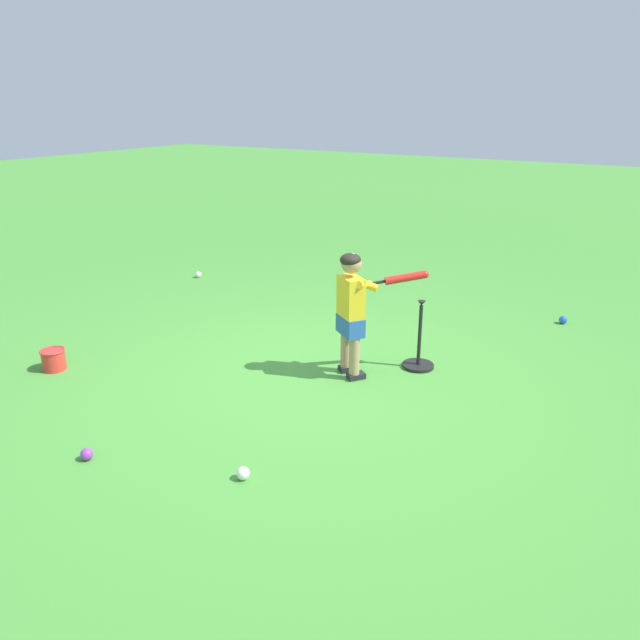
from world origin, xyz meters
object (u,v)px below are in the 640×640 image
toy_bucket (54,359)px  batting_tee (418,356)px  child_batter (354,303)px  play_ball_center_lawn (563,320)px  play_ball_midfield (87,454)px  play_ball_by_bucket (243,473)px  play_ball_near_batter (198,274)px

toy_bucket → batting_tee: bearing=-57.6°
child_batter → play_ball_center_lawn: size_ratio=12.61×
play_ball_midfield → play_ball_by_bucket: play_ball_by_bucket is taller
batting_tee → play_ball_near_batter: bearing=72.2°
play_ball_midfield → play_ball_near_batter: (3.71, 2.35, -0.00)m
child_batter → toy_bucket: (-1.28, 2.30, -0.55)m
child_batter → play_ball_center_lawn: (2.29, -1.28, -0.61)m
child_batter → play_ball_near_batter: bearing=63.4°
play_ball_center_lawn → play_ball_by_bucket: same height
play_ball_near_batter → play_ball_by_bucket: (-3.34, -3.38, 0.00)m
play_ball_near_batter → play_ball_by_bucket: 4.75m
play_ball_midfield → play_ball_center_lawn: play_ball_center_lawn is taller
play_ball_near_batter → play_ball_center_lawn: (0.68, -4.50, 0.00)m
play_ball_near_batter → play_ball_center_lawn: bearing=-81.5°
play_ball_midfield → toy_bucket: 1.65m
play_ball_by_bucket → toy_bucket: bearing=79.6°
batting_tee → toy_bucket: size_ratio=2.87×
play_ball_midfield → child_batter: bearing=-22.4°
child_batter → play_ball_midfield: bearing=157.6°
play_ball_by_bucket → play_ball_midfield: bearing=109.7°
play_ball_near_batter → play_ball_midfield: bearing=-147.6°
batting_tee → toy_bucket: (-1.72, 2.71, -0.01)m
play_ball_center_lawn → batting_tee: size_ratio=0.14×
play_ball_near_batter → play_ball_center_lawn: size_ratio=0.96×
play_ball_midfield → play_ball_near_batter: same height
child_batter → batting_tee: bearing=-43.2°
play_ball_by_bucket → batting_tee: size_ratio=0.14×
play_ball_center_lawn → play_ball_by_bucket: size_ratio=1.00×
play_ball_near_batter → toy_bucket: bearing=-162.3°
play_ball_center_lawn → batting_tee: bearing=154.9°
play_ball_by_bucket → play_ball_center_lawn: bearing=-15.6°
play_ball_center_lawn → batting_tee: 2.04m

